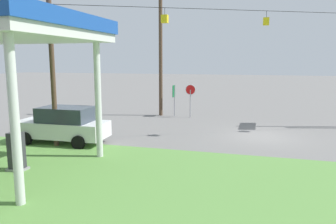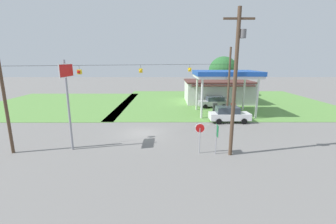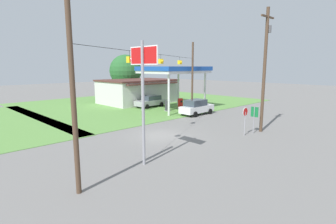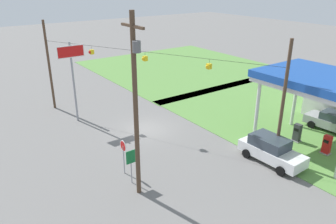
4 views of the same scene
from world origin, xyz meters
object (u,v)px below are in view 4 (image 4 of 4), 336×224
at_px(car_at_pumps_front, 271,150).
at_px(route_sign, 131,160).
at_px(fuel_pump_near, 297,133).
at_px(stop_sign_overhead, 72,66).
at_px(utility_pole_main, 136,101).
at_px(car_at_pumps_rear, 335,122).
at_px(stop_sign_roadside, 123,150).
at_px(fuel_pump_far, 327,145).
at_px(gas_station_canopy, 322,82).

xyz_separation_m(car_at_pumps_front, route_sign, (-3.50, -9.53, 0.74)).
bearing_deg(route_sign, fuel_pump_near, 78.96).
bearing_deg(stop_sign_overhead, fuel_pump_near, 41.73).
bearing_deg(stop_sign_overhead, car_at_pumps_front, 29.28).
xyz_separation_m(car_at_pumps_front, utility_pole_main, (-2.36, -9.67, 5.13)).
bearing_deg(car_at_pumps_rear, route_sign, 76.16).
bearing_deg(route_sign, stop_sign_roadside, 173.09).
bearing_deg(fuel_pump_far, stop_sign_roadside, -115.54).
relative_size(fuel_pump_near, car_at_pumps_rear, 0.32).
relative_size(car_at_pumps_front, route_sign, 2.02).
distance_m(car_at_pumps_front, utility_pole_main, 11.20).
bearing_deg(stop_sign_roadside, car_at_pumps_front, -117.21).
height_order(gas_station_canopy, stop_sign_overhead, stop_sign_overhead).
distance_m(car_at_pumps_rear, utility_pole_main, 19.27).
distance_m(route_sign, utility_pole_main, 4.53).
height_order(gas_station_canopy, fuel_pump_near, gas_station_canopy).
distance_m(gas_station_canopy, fuel_pump_far, 4.85).
relative_size(gas_station_canopy, car_at_pumps_rear, 1.75).
distance_m(fuel_pump_near, stop_sign_overhead, 19.99).
height_order(fuel_pump_near, car_at_pumps_rear, car_at_pumps_rear).
bearing_deg(car_at_pumps_rear, stop_sign_roadside, 72.11).
xyz_separation_m(stop_sign_roadside, stop_sign_overhead, (-10.50, 0.78, 3.47)).
relative_size(fuel_pump_near, stop_sign_roadside, 0.61).
distance_m(fuel_pump_far, car_at_pumps_front, 4.71).
bearing_deg(fuel_pump_near, fuel_pump_far, 0.00).
relative_size(fuel_pump_far, stop_sign_roadside, 0.61).
bearing_deg(utility_pole_main, fuel_pump_far, 73.70).
bearing_deg(gas_station_canopy, route_sign, -105.99).
bearing_deg(car_at_pumps_rear, gas_station_canopy, 93.96).
relative_size(fuel_pump_far, stop_sign_overhead, 0.21).
bearing_deg(utility_pole_main, fuel_pump_near, 83.63).
height_order(fuel_pump_near, stop_sign_overhead, stop_sign_overhead).
bearing_deg(route_sign, fuel_pump_far, 69.30).
xyz_separation_m(fuel_pump_near, utility_pole_main, (-1.57, -14.04, 5.37)).
distance_m(car_at_pumps_front, route_sign, 10.18).
xyz_separation_m(gas_station_canopy, car_at_pumps_rear, (-0.55, 4.37, -4.51)).
bearing_deg(car_at_pumps_rear, fuel_pump_near, 77.44).
distance_m(car_at_pumps_front, car_at_pumps_rear, 8.74).
relative_size(gas_station_canopy, utility_pole_main, 0.77).
bearing_deg(fuel_pump_near, car_at_pumps_front, -79.72).
xyz_separation_m(stop_sign_overhead, utility_pole_main, (12.96, -1.08, 0.81)).
xyz_separation_m(gas_station_canopy, fuel_pump_far, (1.27, -0.00, -4.68)).
bearing_deg(fuel_pump_far, car_at_pumps_rear, 112.59).
bearing_deg(stop_sign_roadside, fuel_pump_near, -106.33).
bearing_deg(fuel_pump_far, route_sign, -110.70).
height_order(fuel_pump_near, route_sign, route_sign).
xyz_separation_m(stop_sign_roadside, route_sign, (1.31, -0.16, -0.10)).
bearing_deg(gas_station_canopy, car_at_pumps_rear, 97.17).
bearing_deg(stop_sign_roadside, route_sign, 173.09).
bearing_deg(stop_sign_roadside, car_at_pumps_rear, -104.68).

